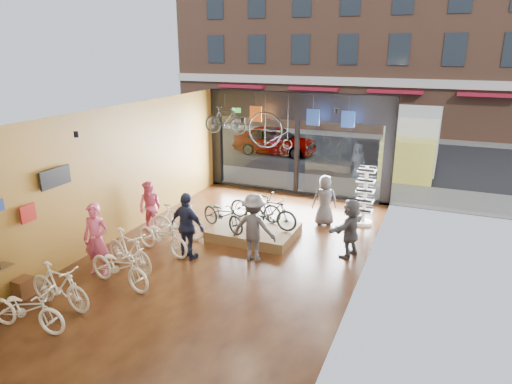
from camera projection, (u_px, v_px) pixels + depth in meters
The scene contains 36 objects.
ground_plane at pixel (227, 257), 12.21m from camera, with size 7.00×12.00×0.04m, color black.
ceiling at pixel (224, 113), 11.05m from camera, with size 7.00×12.00×0.04m, color black.
wall_left at pixel (114, 174), 12.92m from camera, with size 0.04×12.00×3.80m, color olive.
wall_right at pixel (365, 206), 10.34m from camera, with size 0.04×12.00×3.80m, color beige.
wall_back at pixel (34, 307), 6.34m from camera, with size 7.00×0.04×3.80m, color beige.
storefront at pixel (297, 144), 16.91m from camera, with size 7.00×0.26×3.80m, color black, non-canonical shape.
exit_sign at pixel (237, 110), 17.33m from camera, with size 0.35×0.06×0.18m, color #198C26.
street_road at pixel (345, 148), 25.40m from camera, with size 30.00×18.00×0.02m, color black.
sidewalk_near at pixel (305, 183), 18.52m from camera, with size 30.00×2.40×0.12m, color slate.
sidewalk_far at pixel (359, 134), 28.90m from camera, with size 30.00×2.00×0.12m, color slate.
opposite_building at pixel (373, 20), 28.99m from camera, with size 26.00×5.00×14.00m, color brown.
street_car at pixel (275, 140), 23.67m from camera, with size 1.73×4.30×1.47m, color gray.
box_truck at pixel (412, 143), 20.13m from camera, with size 2.18×6.55×2.58m, color silver, non-canonical shape.
floor_bike_0 at pixel (27, 309), 8.91m from camera, with size 0.61×1.75×0.92m, color beige.
floor_bike_1 at pixel (59, 286), 9.66m from camera, with size 0.47×1.68×1.01m, color beige.
floor_bike_2 at pixel (119, 267), 10.56m from camera, with size 0.64×1.85×0.97m, color beige.
floor_bike_3 at pixel (129, 251), 11.31m from camera, with size 0.49×1.74×1.05m, color beige.
floor_bike_4 at pixel (162, 236), 12.26m from camera, with size 0.64×1.84×0.96m, color beige.
floor_bike_5 at pixel (177, 222), 13.18m from camera, with size 0.49×1.73×1.04m, color beige.
display_platform at pixel (254, 232), 13.41m from camera, with size 2.40×1.80×0.30m, color brown.
display_bike_left at pixel (223, 215), 13.08m from camera, with size 0.60×1.72×0.90m, color black.
display_bike_mid at pixel (270, 213), 13.12m from camera, with size 0.46×1.64×0.99m, color black.
display_bike_right at pixel (256, 206), 13.81m from camera, with size 0.59×1.70×0.89m, color black.
customer_0 at pixel (96, 239), 11.02m from camera, with size 0.66×0.43×1.81m, color #CC4C72.
customer_1 at pixel (150, 207), 13.57m from camera, with size 0.76×0.59×1.57m, color #CC4C72.
customer_2 at pixel (187, 226), 11.81m from camera, with size 1.06×0.44×1.81m, color #161C33.
customer_3 at pixel (254, 228), 11.72m from camera, with size 1.17×0.67×1.81m, color #3F3F44.
customer_4 at pixel (325, 200), 14.17m from camera, with size 0.78×0.51×1.59m, color #3F3F44.
customer_5 at pixel (350, 228), 12.01m from camera, with size 1.48×0.47×1.59m, color #3F3F44.
sunglasses_rack at pixel (365, 196), 14.14m from camera, with size 0.55×0.45×1.87m, color white, non-canonical shape.
wall_merch at pixel (17, 241), 9.97m from camera, with size 0.40×2.40×2.60m, color navy, non-canonical shape.
penny_farthing at pixel (272, 132), 15.97m from camera, with size 1.59×0.06×1.27m, color black, non-canonical shape.
hung_bike at pixel (225, 120), 15.77m from camera, with size 0.45×1.58×0.95m, color black.
jersey_left at pixel (256, 114), 16.34m from camera, with size 0.45×0.03×0.55m, color #CC5919.
jersey_mid at pixel (313, 117), 15.56m from camera, with size 0.45×0.03×0.55m, color #1E3F99.
jersey_right at pixel (348, 119), 15.12m from camera, with size 0.45×0.03×0.55m, color #1E3F99.
Camera 1 is at (4.99, -9.95, 5.35)m, focal length 32.00 mm.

